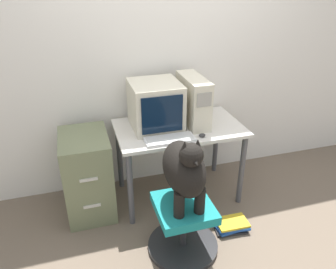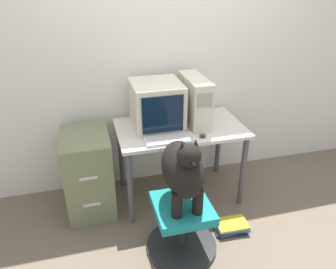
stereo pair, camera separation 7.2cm
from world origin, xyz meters
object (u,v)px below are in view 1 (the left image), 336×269
at_px(keyboard, 170,139).
at_px(book_stack_floor, 231,225).
at_px(crt_monitor, 155,105).
at_px(pc_tower, 193,100).
at_px(dog, 185,169).
at_px(filing_cabinet, 88,174).
at_px(office_chair, 183,227).

height_order(keyboard, book_stack_floor, keyboard).
distance_m(crt_monitor, pc_tower, 0.34).
xyz_separation_m(keyboard, book_stack_floor, (0.44, -0.37, -0.71)).
relative_size(keyboard, dog, 0.70).
bearing_deg(pc_tower, book_stack_floor, -78.57).
bearing_deg(keyboard, dog, -93.43).
bearing_deg(keyboard, filing_cabinet, 159.94).
bearing_deg(dog, office_chair, -90.00).
bearing_deg(filing_cabinet, keyboard, -20.06).
bearing_deg(filing_cabinet, pc_tower, 2.53).
bearing_deg(book_stack_floor, keyboard, 140.06).
relative_size(pc_tower, dog, 0.85).
bearing_deg(office_chair, pc_tower, 65.91).
bearing_deg(crt_monitor, pc_tower, -2.47).
height_order(office_chair, dog, dog).
height_order(office_chair, book_stack_floor, office_chair).
xyz_separation_m(crt_monitor, filing_cabinet, (-0.64, -0.06, -0.56)).
relative_size(office_chair, filing_cabinet, 0.74).
xyz_separation_m(keyboard, filing_cabinet, (-0.68, 0.25, -0.37)).
height_order(crt_monitor, dog, crt_monitor).
bearing_deg(office_chair, book_stack_floor, 9.92).
xyz_separation_m(pc_tower, office_chair, (-0.33, -0.74, -0.73)).
distance_m(crt_monitor, filing_cabinet, 0.85).
bearing_deg(book_stack_floor, crt_monitor, 125.27).
distance_m(office_chair, book_stack_floor, 0.50).
relative_size(crt_monitor, book_stack_floor, 1.47).
distance_m(crt_monitor, dog, 0.77).
bearing_deg(pc_tower, crt_monitor, 177.53).
xyz_separation_m(pc_tower, keyboard, (-0.30, -0.29, -0.20)).
bearing_deg(dog, keyboard, 86.57).
height_order(filing_cabinet, book_stack_floor, filing_cabinet).
relative_size(dog, filing_cabinet, 0.79).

